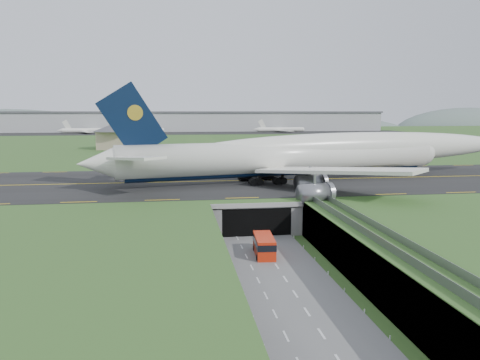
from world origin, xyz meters
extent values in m
plane|color=#2B5020|center=(0.00, 0.00, 0.00)|extent=(900.00, 900.00, 0.00)
cube|color=gray|center=(0.00, 0.00, 3.00)|extent=(800.00, 800.00, 6.00)
cube|color=slate|center=(0.00, -7.50, 0.10)|extent=(12.00, 75.00, 0.20)
cube|color=black|center=(0.00, 33.00, 6.09)|extent=(800.00, 44.00, 0.18)
cube|color=gray|center=(0.00, 19.00, 5.50)|extent=(16.00, 22.00, 1.00)
cube|color=gray|center=(-7.00, 19.00, 3.00)|extent=(2.00, 22.00, 6.00)
cube|color=gray|center=(7.00, 19.00, 3.00)|extent=(2.00, 22.00, 6.00)
cube|color=black|center=(0.00, 14.00, 2.50)|extent=(12.00, 12.00, 5.00)
cube|color=#A8A8A3|center=(0.00, 7.95, 5.60)|extent=(17.00, 0.50, 0.80)
cube|color=#A8A8A3|center=(11.00, -18.50, 5.80)|extent=(3.00, 53.00, 0.50)
cube|color=gray|center=(9.60, -18.50, 6.55)|extent=(0.06, 53.00, 1.00)
cube|color=gray|center=(12.40, -18.50, 6.55)|extent=(0.06, 53.00, 1.00)
cylinder|color=#A8A8A3|center=(11.00, -28.00, 2.80)|extent=(0.90, 0.90, 5.60)
cylinder|color=#A8A8A3|center=(11.00, -16.00, 2.80)|extent=(0.90, 0.90, 5.60)
cylinder|color=#A8A8A3|center=(11.00, -4.00, 2.80)|extent=(0.90, 0.90, 5.60)
cylinder|color=white|center=(10.22, 30.83, 11.53)|extent=(72.60, 21.24, 6.84)
sphere|color=white|center=(45.84, 38.09, 11.53)|extent=(7.91, 7.91, 6.71)
cone|color=white|center=(-28.53, 22.92, 11.53)|extent=(8.63, 7.87, 6.50)
ellipsoid|color=white|center=(29.46, 34.75, 13.07)|extent=(83.68, 22.99, 7.18)
ellipsoid|color=black|center=(44.79, 37.88, 12.38)|extent=(5.29, 3.89, 2.39)
cylinder|color=black|center=(10.22, 30.83, 8.86)|extent=(68.24, 16.62, 2.87)
cube|color=white|center=(8.90, 48.01, 10.46)|extent=(17.25, 32.76, 2.88)
cube|color=white|center=(-23.85, 32.06, 13.13)|extent=(7.95, 12.65, 1.10)
cube|color=white|center=(15.74, 14.49, 10.46)|extent=(26.85, 28.95, 2.88)
cube|color=white|center=(-20.65, 16.34, 13.13)|extent=(11.20, 12.14, 1.10)
cube|color=black|center=(-21.73, 24.31, 19.54)|extent=(13.45, 3.35, 15.13)
cylinder|color=gold|center=(-21.20, 24.41, 21.15)|extent=(3.08, 1.33, 2.99)
cylinder|color=slate|center=(8.95, 40.93, 7.14)|extent=(6.15, 4.57, 3.53)
cylinder|color=slate|center=(1.76, 50.92, 7.14)|extent=(6.15, 4.57, 3.53)
cylinder|color=slate|center=(13.01, 21.03, 7.14)|extent=(6.15, 4.57, 3.53)
cylinder|color=slate|center=(10.31, 9.02, 7.14)|extent=(6.15, 4.57, 3.53)
cylinder|color=black|center=(38.72, 36.64, 6.77)|extent=(1.26, 0.76, 1.18)
cube|color=black|center=(5.51, 29.86, 6.93)|extent=(7.78, 8.62, 1.50)
cube|color=red|center=(-0.77, -2.60, 1.62)|extent=(3.13, 7.28, 2.85)
cube|color=black|center=(-0.77, -2.60, 2.19)|extent=(3.19, 7.38, 0.95)
cube|color=black|center=(-0.77, -2.60, 0.44)|extent=(2.91, 6.79, 0.47)
cylinder|color=black|center=(-2.16, -4.89, 0.52)|extent=(0.39, 0.87, 0.85)
cylinder|color=black|center=(-1.84, -0.15, 0.52)|extent=(0.39, 0.87, 0.85)
cylinder|color=black|center=(0.30, -5.05, 0.52)|extent=(0.39, 0.87, 0.85)
cylinder|color=black|center=(0.62, -0.32, 0.52)|extent=(0.39, 0.87, 0.85)
cube|color=tan|center=(-36.54, 128.51, 9.71)|extent=(16.90, 16.90, 7.41)
cone|color=#4C4C51|center=(-36.54, 128.51, 15.26)|extent=(24.79, 24.79, 3.71)
cube|color=#B2B2B2|center=(0.00, 300.00, 13.50)|extent=(300.00, 22.00, 15.00)
cube|color=#4C4C51|center=(0.00, 300.00, 21.00)|extent=(302.00, 24.00, 1.20)
cube|color=black|center=(0.00, 270.00, 6.14)|extent=(320.00, 50.00, 0.08)
cylinder|color=white|center=(-75.07, 275.00, 8.18)|extent=(34.00, 3.20, 3.20)
cylinder|color=white|center=(-39.90, 275.00, 8.18)|extent=(34.00, 3.20, 3.20)
cylinder|color=white|center=(64.46, 275.00, 8.18)|extent=(34.00, 3.20, 3.20)
ellipsoid|color=slate|center=(-180.00, 430.00, -4.00)|extent=(220.00, 77.00, 56.00)
ellipsoid|color=slate|center=(120.00, 430.00, -4.00)|extent=(260.00, 91.00, 44.00)
ellipsoid|color=slate|center=(320.00, 430.00, -4.00)|extent=(180.00, 63.00, 60.00)
camera|label=1|loc=(-13.54, -68.79, 21.34)|focal=35.00mm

